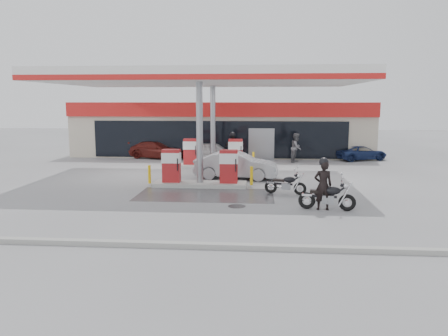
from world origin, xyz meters
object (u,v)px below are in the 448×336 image
at_px(biker_main, 323,185).
at_px(parked_motorcycle, 286,185).
at_px(sedan_white, 213,151).
at_px(attendant, 296,148).
at_px(parked_car_left, 157,150).
at_px(hatchback_silver, 236,165).
at_px(pump_island_far, 213,156).
at_px(biker_walking, 233,148).
at_px(parked_car_right, 361,153).
at_px(main_motorcycle, 328,197).
at_px(pump_island_near, 200,172).

relative_size(biker_main, parked_motorcycle, 1.02).
xyz_separation_m(biker_main, sedan_white, (-5.60, 13.47, -0.31)).
relative_size(parked_motorcycle, attendant, 0.94).
bearing_deg(sedan_white, parked_car_left, 80.71).
bearing_deg(hatchback_silver, parked_car_left, 43.77).
xyz_separation_m(pump_island_far, biker_walking, (1.08, 2.20, 0.26)).
bearing_deg(parked_motorcycle, attendant, 96.90).
distance_m(attendant, biker_walking, 4.31).
xyz_separation_m(sedan_white, parked_car_right, (10.28, 1.07, -0.13)).
height_order(hatchback_silver, parked_car_right, hatchback_silver).
bearing_deg(parked_car_right, parked_motorcycle, 131.70).
bearing_deg(attendant, biker_walking, 122.94).
bearing_deg(main_motorcycle, sedan_white, 121.79).
relative_size(sedan_white, hatchback_silver, 0.85).
bearing_deg(pump_island_near, biker_walking, 82.51).
height_order(biker_main, attendant, attendant).
xyz_separation_m(attendant, hatchback_silver, (-3.72, -6.60, -0.27)).
relative_size(biker_main, parked_car_left, 0.45).
distance_m(biker_main, parked_car_left, 17.30).
relative_size(pump_island_near, sedan_white, 1.38).
bearing_deg(parked_car_right, attendant, 85.94).
bearing_deg(biker_walking, pump_island_near, -114.30).
relative_size(biker_main, attendant, 0.95).
bearing_deg(main_motorcycle, parked_car_right, 81.46).
relative_size(sedan_white, biker_walking, 1.92).
bearing_deg(main_motorcycle, parked_motorcycle, 125.77).
xyz_separation_m(parked_car_right, biker_walking, (-8.88, -2.07, 0.47)).
bearing_deg(parked_car_right, pump_island_near, 114.10).
height_order(sedan_white, attendant, attendant).
bearing_deg(parked_car_left, pump_island_near, -137.80).
xyz_separation_m(attendant, parked_car_left, (-9.85, 1.20, -0.38)).
xyz_separation_m(sedan_white, biker_walking, (1.40, -1.00, 0.33)).
distance_m(sedan_white, hatchback_silver, 7.27).
relative_size(sedan_white, parked_car_left, 0.88).
bearing_deg(pump_island_far, parked_car_right, 23.24).
bearing_deg(biker_main, parked_car_left, -59.91).
distance_m(hatchback_silver, parked_car_right, 11.60).
distance_m(main_motorcycle, biker_walking, 13.26).
distance_m(parked_car_left, biker_walking, 5.87).
xyz_separation_m(parked_motorcycle, sedan_white, (-4.38, 10.75, 0.21)).
distance_m(biker_main, biker_walking, 13.16).
height_order(biker_main, sedan_white, biker_main).
height_order(pump_island_near, main_motorcycle, pump_island_near).
height_order(sedan_white, parked_car_right, sedan_white).
bearing_deg(parked_car_left, sedan_white, -82.87).
distance_m(parked_motorcycle, attendant, 10.45).
relative_size(pump_island_near, parked_car_right, 1.41).
bearing_deg(pump_island_near, sedan_white, 92.00).
height_order(main_motorcycle, sedan_white, sedan_white).
distance_m(pump_island_near, biker_walking, 8.27).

